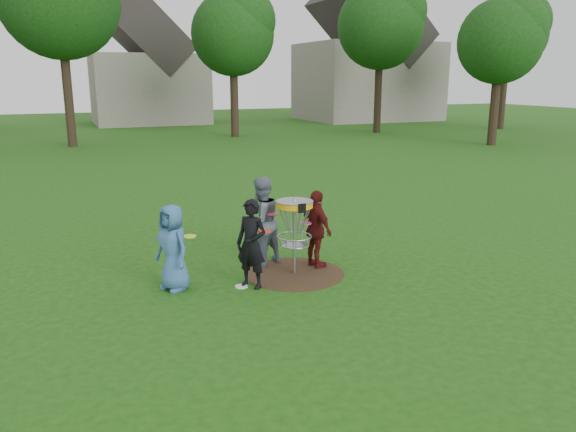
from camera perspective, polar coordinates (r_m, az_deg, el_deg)
name	(u,v)px	position (r m, az deg, el deg)	size (l,w,h in m)	color
ground	(294,274)	(10.15, 0.65, -5.87)	(100.00, 100.00, 0.00)	#19470F
dirt_patch	(294,273)	(10.15, 0.65, -5.84)	(1.80, 1.80, 0.01)	#47331E
player_blue	(173,248)	(9.40, -11.62, -3.16)	(0.71, 0.46, 1.45)	#376298
player_black	(251,244)	(9.32, -3.73, -2.86)	(0.55, 0.36, 1.51)	black
player_grey	(261,221)	(10.41, -2.76, -0.55)	(0.81, 0.63, 1.67)	slate
player_maroon	(316,229)	(10.29, 2.89, -1.36)	(0.85, 0.35, 1.45)	#551413
disc_on_grass	(241,286)	(9.56, -4.76, -7.14)	(0.22, 0.22, 0.02)	white
disc_golf_basket	(295,219)	(9.85, 0.67, -0.28)	(0.66, 0.67, 1.38)	#9EA0A5
held_discs	(259,226)	(9.74, -2.95, -1.00)	(2.33, 0.92, 0.16)	#D0FC1C
tree_row	(137,18)	(29.87, -15.09, 18.86)	(51.20, 17.42, 9.90)	#38281C
house_row	(176,66)	(42.71, -11.27, 14.70)	(44.50, 10.65, 11.62)	gray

